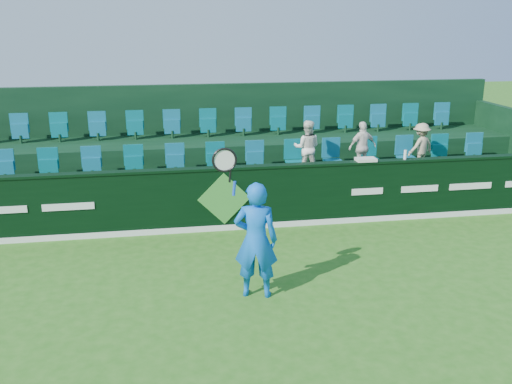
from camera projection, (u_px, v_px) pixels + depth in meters
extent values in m
plane|color=#276818|center=(256.00, 324.00, 8.29)|extent=(60.00, 60.00, 0.00)
cube|color=black|center=(224.00, 199.00, 11.87)|extent=(16.00, 0.20, 1.30)
cube|color=black|center=(223.00, 168.00, 11.68)|extent=(16.00, 0.24, 0.05)
cube|color=white|center=(225.00, 228.00, 11.94)|extent=(16.00, 0.02, 0.12)
cube|color=green|center=(224.00, 199.00, 11.75)|extent=(1.10, 0.02, 1.10)
cube|color=white|center=(4.00, 210.00, 11.06)|extent=(0.85, 0.01, 0.14)
cube|color=white|center=(68.00, 207.00, 11.26)|extent=(1.00, 0.01, 0.14)
cube|color=white|center=(367.00, 191.00, 12.25)|extent=(0.70, 0.01, 0.14)
cube|color=white|center=(420.00, 189.00, 12.44)|extent=(0.85, 0.01, 0.14)
cube|color=white|center=(470.00, 186.00, 12.64)|extent=(1.00, 0.01, 0.14)
cube|color=black|center=(218.00, 195.00, 12.98)|extent=(16.00, 2.00, 0.80)
cube|color=black|center=(210.00, 165.00, 14.70)|extent=(16.00, 1.80, 1.30)
cube|color=black|center=(206.00, 132.00, 15.46)|extent=(16.00, 0.20, 2.60)
cube|color=#116683|center=(216.00, 161.00, 13.16)|extent=(13.50, 0.50, 0.60)
cube|color=#116683|center=(208.00, 126.00, 14.71)|extent=(13.50, 0.50, 0.60)
imported|color=blue|center=(256.00, 240.00, 8.91)|extent=(0.78, 0.60, 1.89)
cylinder|color=#143FBF|center=(234.00, 188.00, 8.50)|extent=(0.06, 0.04, 0.22)
cylinder|color=black|center=(230.00, 176.00, 8.43)|extent=(0.05, 0.03, 0.20)
torus|color=black|center=(224.00, 160.00, 8.35)|extent=(0.41, 0.04, 0.41)
cylinder|color=silver|center=(224.00, 160.00, 8.35)|extent=(0.34, 0.01, 0.34)
imported|color=white|center=(307.00, 148.00, 13.03)|extent=(0.72, 0.63, 1.26)
imported|color=white|center=(362.00, 147.00, 13.26)|extent=(0.74, 0.42, 1.19)
imported|color=tan|center=(421.00, 146.00, 13.50)|extent=(0.82, 0.64, 1.12)
cube|color=silver|center=(366.00, 159.00, 12.15)|extent=(0.43, 0.28, 0.06)
cylinder|color=white|center=(405.00, 155.00, 12.27)|extent=(0.07, 0.07, 0.21)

